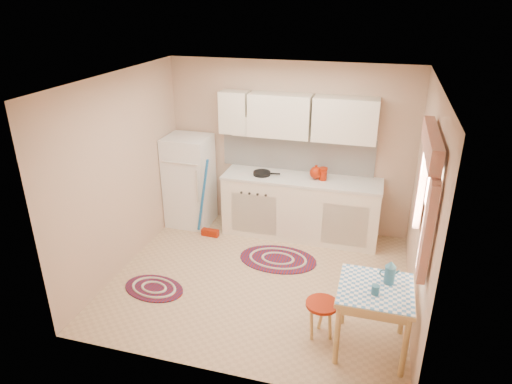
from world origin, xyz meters
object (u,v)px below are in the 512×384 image
base_cabinets (300,208)px  stool (321,319)px  fridge (190,181)px  table (372,319)px

base_cabinets → stool: (0.63, -2.12, -0.23)m
fridge → stool: (2.35, -2.07, -0.49)m
fridge → base_cabinets: bearing=1.7°
fridge → table: fridge is taller
fridge → stool: fridge is taller
fridge → stool: size_ratio=3.33×
base_cabinets → stool: base_cabinets is taller
table → fridge: bearing=143.5°
base_cabinets → table: (1.13, -2.16, -0.08)m
base_cabinets → table: size_ratio=3.12×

